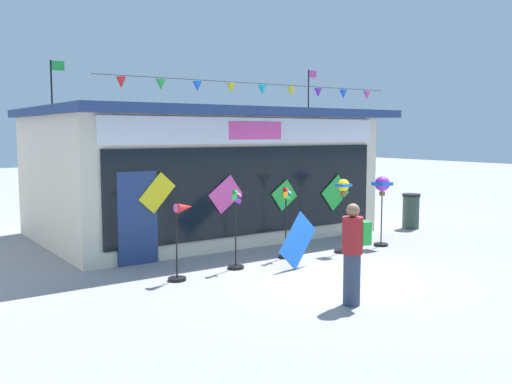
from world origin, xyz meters
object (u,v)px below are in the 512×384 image
object	(u,v)px
wind_spinner_far_left	(181,233)
trash_bin	(411,211)
display_kite_on_ground	(298,240)
wind_spinner_center_right	(343,201)
wind_spinner_right	(382,191)
person_near_camera	(353,252)
wind_spinner_center_left	(287,217)
kite_shop_building	(200,171)
wind_spinner_left	(236,227)

from	to	relation	value
wind_spinner_far_left	trash_bin	xyz separation A→B (m)	(8.25, 1.37, -0.38)
display_kite_on_ground	wind_spinner_center_right	bearing A→B (deg)	17.61
wind_spinner_right	person_near_camera	bearing A→B (deg)	-142.47
wind_spinner_far_left	person_near_camera	bearing A→B (deg)	-62.92
wind_spinner_center_left	wind_spinner_center_right	bearing A→B (deg)	-11.10
trash_bin	display_kite_on_ground	bearing A→B (deg)	-162.00
wind_spinner_far_left	wind_spinner_right	size ratio (longest dim) A/B	0.86
kite_shop_building	wind_spinner_right	bearing A→B (deg)	-57.41
person_near_camera	display_kite_on_ground	size ratio (longest dim) A/B	1.56
wind_spinner_center_right	person_near_camera	xyz separation A→B (m)	(-2.72, -3.09, -0.33)
kite_shop_building	wind_spinner_center_right	size ratio (longest dim) A/B	5.10
wind_spinner_center_right	wind_spinner_right	bearing A→B (deg)	1.03
wind_spinner_center_right	display_kite_on_ground	size ratio (longest dim) A/B	1.61
wind_spinner_left	display_kite_on_ground	xyz separation A→B (m)	(1.10, -0.66, -0.29)
kite_shop_building	display_kite_on_ground	bearing A→B (deg)	-95.11
wind_spinner_left	wind_spinner_right	xyz separation A→B (m)	(4.27, -0.05, 0.51)
kite_shop_building	wind_spinner_left	world-z (taller)	kite_shop_building
wind_spinner_center_left	trash_bin	world-z (taller)	wind_spinner_center_left
kite_shop_building	wind_spinner_center_left	bearing A→B (deg)	-90.84
wind_spinner_far_left	wind_spinner_center_right	distance (m)	4.28
kite_shop_building	wind_spinner_center_right	world-z (taller)	kite_shop_building
wind_spinner_left	wind_spinner_right	bearing A→B (deg)	-0.71
wind_spinner_center_right	person_near_camera	world-z (taller)	wind_spinner_center_right
kite_shop_building	trash_bin	bearing A→B (deg)	-29.07
trash_bin	kite_shop_building	bearing A→B (deg)	150.93
wind_spinner_center_left	wind_spinner_center_right	xyz separation A→B (m)	(1.45, -0.29, 0.28)
wind_spinner_center_right	trash_bin	xyz separation A→B (m)	(3.98, 1.31, -0.70)
wind_spinner_center_left	display_kite_on_ground	size ratio (longest dim) A/B	1.50
kite_shop_building	wind_spinner_center_left	xyz separation A→B (m)	(-0.06, -4.01, -0.79)
wind_spinner_right	wind_spinner_center_left	bearing A→B (deg)	174.66
wind_spinner_center_left	wind_spinner_far_left	bearing A→B (deg)	-173.01
wind_spinner_left	person_near_camera	xyz separation A→B (m)	(0.22, -3.17, 0.02)
person_near_camera	display_kite_on_ground	world-z (taller)	person_near_camera
wind_spinner_far_left	wind_spinner_left	bearing A→B (deg)	5.85
wind_spinner_far_left	wind_spinner_left	xyz separation A→B (m)	(1.33, 0.14, -0.03)
wind_spinner_center_left	display_kite_on_ground	xyz separation A→B (m)	(-0.38, -0.87, -0.35)
wind_spinner_left	wind_spinner_far_left	bearing A→B (deg)	-174.15
wind_spinner_center_right	display_kite_on_ground	distance (m)	2.02
wind_spinner_right	person_near_camera	distance (m)	5.13
wind_spinner_center_right	trash_bin	size ratio (longest dim) A/B	1.69
trash_bin	display_kite_on_ground	xyz separation A→B (m)	(-5.81, -1.89, 0.06)
wind_spinner_center_right	trash_bin	bearing A→B (deg)	18.18
wind_spinner_center_left	wind_spinner_center_right	distance (m)	1.51
person_near_camera	trash_bin	size ratio (longest dim) A/B	1.63
wind_spinner_center_left	trash_bin	size ratio (longest dim) A/B	1.57
kite_shop_building	wind_spinner_right	xyz separation A→B (m)	(2.73, -4.27, -0.35)
kite_shop_building	wind_spinner_far_left	size ratio (longest dim) A/B	5.94
wind_spinner_center_right	person_near_camera	size ratio (longest dim) A/B	1.03
wind_spinner_right	person_near_camera	size ratio (longest dim) A/B	1.04
wind_spinner_center_left	wind_spinner_center_right	world-z (taller)	wind_spinner_center_right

